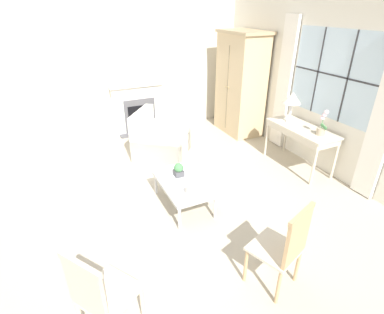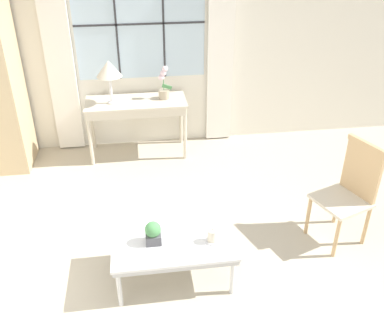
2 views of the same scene
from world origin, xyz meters
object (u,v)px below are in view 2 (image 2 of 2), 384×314
at_px(console_table, 136,107).
at_px(table_lamp, 109,69).
at_px(potted_orchid, 164,86).
at_px(potted_plant_small, 153,233).
at_px(pillar_candle, 212,236).
at_px(side_chair_wooden, 351,188).
at_px(coffee_table, 173,244).

distance_m(console_table, table_lamp, 0.60).
relative_size(potted_orchid, potted_plant_small, 2.12).
height_order(potted_plant_small, pillar_candle, potted_plant_small).
bearing_deg(potted_orchid, console_table, -174.14).
distance_m(potted_orchid, side_chair_wooden, 2.60).
relative_size(potted_orchid, side_chair_wooden, 0.42).
distance_m(console_table, pillar_candle, 2.45).
distance_m(table_lamp, coffee_table, 2.48).
height_order(coffee_table, potted_plant_small, potted_plant_small).
bearing_deg(pillar_candle, potted_plant_small, 172.82).
relative_size(console_table, pillar_candle, 9.70).
height_order(console_table, potted_orchid, potted_orchid).
bearing_deg(side_chair_wooden, pillar_candle, -164.41).
bearing_deg(side_chair_wooden, console_table, 134.17).
height_order(potted_orchid, pillar_candle, potted_orchid).
distance_m(side_chair_wooden, coffee_table, 1.75).
xyz_separation_m(table_lamp, pillar_candle, (0.85, -2.35, -0.72)).
xyz_separation_m(coffee_table, pillar_candle, (0.32, -0.07, 0.10)).
bearing_deg(potted_plant_small, table_lamp, 98.93).
xyz_separation_m(side_chair_wooden, coffee_table, (-1.71, -0.32, -0.20)).
relative_size(table_lamp, potted_plant_small, 2.72).
distance_m(coffee_table, potted_plant_small, 0.22).
bearing_deg(coffee_table, pillar_candle, -11.53).
xyz_separation_m(table_lamp, potted_orchid, (0.66, 0.07, -0.27)).
bearing_deg(side_chair_wooden, table_lamp, 138.71).
height_order(console_table, coffee_table, console_table).
bearing_deg(pillar_candle, table_lamp, 109.82).
bearing_deg(console_table, potted_orchid, 5.86).
height_order(table_lamp, potted_plant_small, table_lamp).
distance_m(table_lamp, potted_orchid, 0.72).
distance_m(table_lamp, side_chair_wooden, 3.04).
bearing_deg(pillar_candle, potted_orchid, 94.45).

